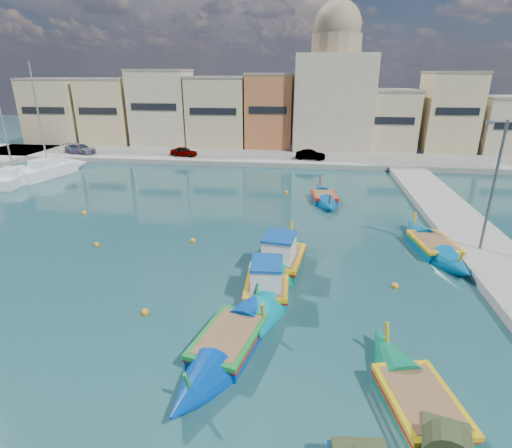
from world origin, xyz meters
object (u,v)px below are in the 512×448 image
(quay_street_lamp, at_px, (492,187))
(yacht_north, at_px, (60,168))
(luzzu_blue_cabin, at_px, (280,261))
(luzzu_blue_south, at_px, (229,343))
(church_block, at_px, (334,88))
(luzzu_cyan_mid, at_px, (433,247))
(luzzu_cyan_south, at_px, (420,407))
(luzzu_turquoise_cabin, at_px, (267,286))
(yacht_midnorth, at_px, (22,176))
(luzzu_green, at_px, (324,198))

(quay_street_lamp, distance_m, yacht_north, 41.23)
(luzzu_blue_cabin, distance_m, luzzu_blue_south, 7.50)
(church_block, bearing_deg, luzzu_cyan_mid, -81.52)
(quay_street_lamp, height_order, luzzu_cyan_south, quay_street_lamp)
(luzzu_blue_cabin, distance_m, luzzu_cyan_mid, 9.85)
(church_block, distance_m, luzzu_cyan_south, 47.52)
(luzzu_turquoise_cabin, height_order, yacht_midnorth, yacht_midnorth)
(luzzu_blue_cabin, bearing_deg, luzzu_green, 77.90)
(church_block, distance_m, yacht_midnorth, 39.02)
(quay_street_lamp, bearing_deg, luzzu_turquoise_cabin, -154.19)
(yacht_north, xyz_separation_m, yacht_midnorth, (-2.00, -3.55, -0.05))
(quay_street_lamp, distance_m, yacht_midnorth, 41.81)
(church_block, relative_size, luzzu_blue_south, 2.08)
(quay_street_lamp, xyz_separation_m, luzzu_cyan_mid, (-2.44, 0.45, -4.07))
(quay_street_lamp, bearing_deg, yacht_north, 155.94)
(luzzu_blue_cabin, height_order, luzzu_blue_south, luzzu_blue_cabin)
(luzzu_green, relative_size, yacht_north, 0.62)
(luzzu_cyan_mid, bearing_deg, luzzu_blue_south, -134.63)
(luzzu_turquoise_cabin, distance_m, luzzu_cyan_south, 8.98)
(luzzu_blue_south, bearing_deg, quay_street_lamp, 38.33)
(quay_street_lamp, relative_size, luzzu_green, 1.05)
(luzzu_green, bearing_deg, luzzu_blue_south, -101.90)
(luzzu_green, bearing_deg, luzzu_turquoise_cabin, -101.60)
(yacht_midnorth, bearing_deg, church_block, 33.01)
(yacht_midnorth, bearing_deg, quay_street_lamp, -18.48)
(quay_street_lamp, height_order, yacht_midnorth, yacht_midnorth)
(church_block, height_order, yacht_north, church_block)
(luzzu_cyan_mid, bearing_deg, luzzu_green, 123.98)
(luzzu_turquoise_cabin, xyz_separation_m, luzzu_cyan_south, (5.69, -6.95, -0.09))
(luzzu_blue_south, bearing_deg, luzzu_cyan_south, -19.65)
(luzzu_cyan_mid, height_order, luzzu_blue_south, luzzu_blue_south)
(church_block, height_order, yacht_midnorth, church_block)
(luzzu_turquoise_cabin, height_order, luzzu_blue_south, luzzu_turquoise_cabin)
(luzzu_cyan_mid, bearing_deg, yacht_midnorth, 161.01)
(luzzu_cyan_mid, bearing_deg, quay_street_lamp, -10.34)
(luzzu_cyan_mid, bearing_deg, church_block, 98.48)
(church_block, distance_m, quay_street_lamp, 35.04)
(luzzu_green, distance_m, yacht_midnorth, 30.79)
(luzzu_blue_south, bearing_deg, luzzu_green, 78.10)
(luzzu_cyan_south, bearing_deg, luzzu_turquoise_cabin, 129.34)
(luzzu_turquoise_cabin, bearing_deg, quay_street_lamp, 25.81)
(quay_street_lamp, distance_m, luzzu_cyan_mid, 4.77)
(yacht_north, bearing_deg, luzzu_blue_cabin, -37.45)
(luzzu_blue_cabin, bearing_deg, yacht_north, 142.55)
(church_block, xyz_separation_m, yacht_north, (-30.04, -17.26, -7.92))
(quay_street_lamp, xyz_separation_m, luzzu_blue_south, (-13.15, -10.40, -4.07))
(luzzu_green, height_order, yacht_midnorth, yacht_midnorth)
(luzzu_green, bearing_deg, quay_street_lamp, -48.36)
(luzzu_cyan_mid, distance_m, yacht_north, 38.64)
(luzzu_turquoise_cabin, bearing_deg, church_block, 83.33)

